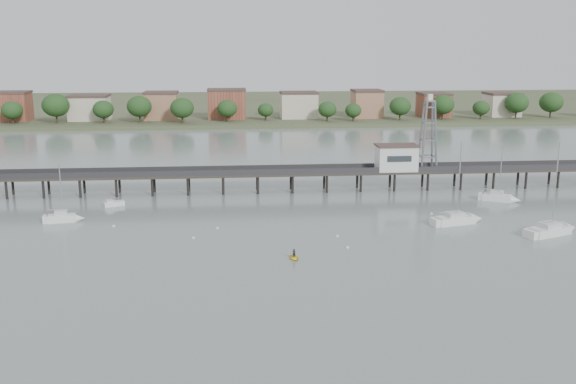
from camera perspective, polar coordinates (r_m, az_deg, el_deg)
name	(u,v)px	position (r m, az deg, el deg)	size (l,w,h in m)	color
ground_plane	(312,310)	(73.59, 2.11, -10.40)	(500.00, 500.00, 0.00)	slate
pier	(275,173)	(129.80, -1.19, 1.67)	(150.00, 5.00, 5.50)	#2D2823
pier_building	(396,157)	(133.31, 9.60, 3.05)	(8.40, 5.40, 5.30)	silver
lattice_tower	(428,136)	(134.43, 12.36, 4.93)	(3.20, 3.20, 15.50)	slate
sailboat_d	(557,230)	(110.10, 22.76, -3.11)	(9.89, 6.10, 15.62)	white
sailboat_e	(502,198)	(128.91, 18.51, -0.51)	(7.19, 5.17, 11.79)	white
sailboat_c	(462,219)	(111.27, 15.21, -2.37)	(9.18, 4.70, 14.51)	white
sailboat_b	(66,218)	(114.51, -19.11, -2.20)	(6.29, 2.62, 10.29)	white
white_tender	(113,204)	(123.10, -15.26, -1.01)	(4.01, 2.88, 1.44)	white
yellow_dinghy	(294,259)	(89.93, 0.53, -5.97)	(1.73, 0.50, 2.43)	yellow
dinghy_occupant	(294,259)	(89.93, 0.53, -5.97)	(0.46, 1.26, 0.30)	black
mooring_buoys	(317,232)	(102.51, 2.63, -3.55)	(74.41, 18.34, 0.39)	#F1F1BC
far_shore	(249,106)	(308.01, -3.46, 7.67)	(500.00, 170.00, 10.40)	#475133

